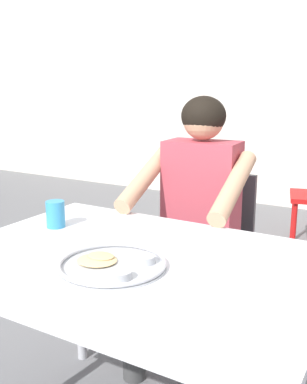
{
  "coord_description": "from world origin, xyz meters",
  "views": [
    {
      "loc": [
        0.66,
        -0.99,
        1.27
      ],
      "look_at": [
        -0.12,
        0.35,
        0.9
      ],
      "focal_mm": 41.12,
      "sensor_mm": 36.0,
      "label": 1
    }
  ],
  "objects_px": {
    "table_foreground": "(132,279)",
    "chair_foreground": "(209,241)",
    "drinking_cup": "(55,213)",
    "thali_tray": "(113,264)",
    "diner_foreground": "(194,207)"
  },
  "relations": [
    {
      "from": "table_foreground",
      "to": "chair_foreground",
      "type": "height_order",
      "value": "chair_foreground"
    },
    {
      "from": "table_foreground",
      "to": "thali_tray",
      "type": "bearing_deg",
      "value": -92.48
    },
    {
      "from": "chair_foreground",
      "to": "diner_foreground",
      "type": "relative_size",
      "value": 0.68
    },
    {
      "from": "table_foreground",
      "to": "thali_tray",
      "type": "height_order",
      "value": "thali_tray"
    },
    {
      "from": "drinking_cup",
      "to": "diner_foreground",
      "type": "relative_size",
      "value": 0.08
    },
    {
      "from": "table_foreground",
      "to": "chair_foreground",
      "type": "bearing_deg",
      "value": 97.17
    },
    {
      "from": "diner_foreground",
      "to": "thali_tray",
      "type": "bearing_deg",
      "value": -82.77
    },
    {
      "from": "chair_foreground",
      "to": "diner_foreground",
      "type": "bearing_deg",
      "value": -87.35
    },
    {
      "from": "chair_foreground",
      "to": "diner_foreground",
      "type": "xyz_separation_m",
      "value": [
        0.01,
        -0.22,
        0.24
      ]
    },
    {
      "from": "thali_tray",
      "to": "chair_foreground",
      "type": "bearing_deg",
      "value": 96.24
    },
    {
      "from": "drinking_cup",
      "to": "thali_tray",
      "type": "bearing_deg",
      "value": -26.9
    },
    {
      "from": "thali_tray",
      "to": "table_foreground",
      "type": "bearing_deg",
      "value": 87.52
    },
    {
      "from": "diner_foreground",
      "to": "drinking_cup",
      "type": "bearing_deg",
      "value": -118.83
    },
    {
      "from": "chair_foreground",
      "to": "thali_tray",
      "type": "bearing_deg",
      "value": -83.76
    },
    {
      "from": "chair_foreground",
      "to": "diner_foreground",
      "type": "height_order",
      "value": "diner_foreground"
    }
  ]
}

